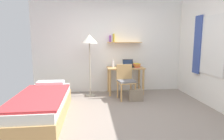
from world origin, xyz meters
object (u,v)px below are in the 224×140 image
book_stack (136,65)px  handbag (136,95)px  bed (43,105)px  water_bottle (113,64)px  desk_chair (126,80)px  standing_lamp (89,42)px  laptop (128,65)px  desk (125,72)px

book_stack → handbag: (-0.17, -0.71, -0.63)m
bed → water_bottle: size_ratio=10.04×
desk_chair → standing_lamp: (-0.88, 0.36, 0.94)m
water_bottle → book_stack: 0.65m
bed → laptop: bearing=37.7°
standing_lamp → water_bottle: standing_lamp is taller
bed → book_stack: bearing=34.4°
desk_chair → water_bottle: 0.68m
handbag → water_bottle: bearing=123.1°
bed → laptop: size_ratio=6.72×
desk_chair → water_bottle: bearing=116.3°
standing_lamp → water_bottle: 0.87m
bed → book_stack: book_stack is taller
handbag → desk: bearing=101.0°
desk → bed: bearing=-141.7°
desk → handbag: size_ratio=2.22×
book_stack → laptop: bearing=175.0°
desk_chair → handbag: bearing=-44.0°
standing_lamp → handbag: 1.77m
book_stack → bed: bearing=-145.6°
desk_chair → handbag: desk_chair is taller
laptop → handbag: bearing=-85.6°
handbag → bed: bearing=-159.0°
desk_chair → book_stack: size_ratio=3.64×
book_stack → water_bottle: bearing=178.1°
book_stack → desk: bearing=-178.4°
bed → handbag: size_ratio=4.46×
desk → laptop: (0.08, 0.03, 0.20)m
bed → standing_lamp: size_ratio=1.24×
bed → water_bottle: (1.52, 1.50, 0.59)m
standing_lamp → handbag: size_ratio=3.59×
book_stack → desk_chair: bearing=-127.6°
standing_lamp → laptop: size_ratio=5.40×
bed → desk_chair: desk_chair is taller
water_bottle → desk_chair: bearing=-63.7°
desk_chair → book_stack: 0.70m
bed → desk_chair: 2.04m
bed → laptop: (1.94, 1.50, 0.55)m
desk → desk_chair: (-0.08, -0.49, -0.10)m
desk → desk_chair: 0.51m
laptop → water_bottle: (-0.42, 0.00, 0.05)m
standing_lamp → book_stack: 1.43m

